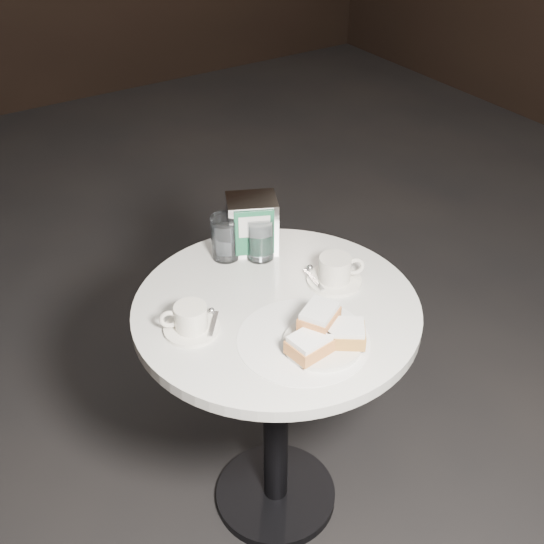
{
  "coord_description": "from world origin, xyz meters",
  "views": [
    {
      "loc": [
        -0.71,
        -1.09,
        1.76
      ],
      "look_at": [
        0.0,
        0.02,
        0.83
      ],
      "focal_mm": 45.0,
      "sensor_mm": 36.0,
      "label": 1
    }
  ],
  "objects_px": {
    "beignet_plate": "(324,336)",
    "coffee_cup_left": "(191,320)",
    "cafe_table": "(276,365)",
    "water_glass_right": "(260,238)",
    "napkin_dispenser": "(252,224)",
    "water_glass_left": "(225,238)",
    "coffee_cup_right": "(335,271)"
  },
  "relations": [
    {
      "from": "beignet_plate",
      "to": "coffee_cup_left",
      "type": "xyz_separation_m",
      "value": [
        -0.22,
        0.21,
        -0.0
      ]
    },
    {
      "from": "water_glass_left",
      "to": "napkin_dispenser",
      "type": "height_order",
      "value": "napkin_dispenser"
    },
    {
      "from": "cafe_table",
      "to": "coffee_cup_left",
      "type": "relative_size",
      "value": 4.34
    },
    {
      "from": "cafe_table",
      "to": "water_glass_left",
      "type": "height_order",
      "value": "water_glass_left"
    },
    {
      "from": "beignet_plate",
      "to": "coffee_cup_left",
      "type": "bearing_deg",
      "value": 136.6
    },
    {
      "from": "coffee_cup_right",
      "to": "water_glass_right",
      "type": "relative_size",
      "value": 1.53
    },
    {
      "from": "water_glass_right",
      "to": "beignet_plate",
      "type": "bearing_deg",
      "value": -100.57
    },
    {
      "from": "coffee_cup_left",
      "to": "water_glass_left",
      "type": "relative_size",
      "value": 1.42
    },
    {
      "from": "cafe_table",
      "to": "water_glass_left",
      "type": "distance_m",
      "value": 0.36
    },
    {
      "from": "napkin_dispenser",
      "to": "coffee_cup_right",
      "type": "bearing_deg",
      "value": -43.96
    },
    {
      "from": "cafe_table",
      "to": "water_glass_left",
      "type": "bearing_deg",
      "value": 89.86
    },
    {
      "from": "napkin_dispenser",
      "to": "water_glass_left",
      "type": "bearing_deg",
      "value": -158.39
    },
    {
      "from": "beignet_plate",
      "to": "napkin_dispenser",
      "type": "distance_m",
      "value": 0.44
    },
    {
      "from": "cafe_table",
      "to": "water_glass_right",
      "type": "relative_size",
      "value": 6.22
    },
    {
      "from": "water_glass_left",
      "to": "napkin_dispenser",
      "type": "relative_size",
      "value": 0.75
    },
    {
      "from": "coffee_cup_left",
      "to": "coffee_cup_right",
      "type": "distance_m",
      "value": 0.39
    },
    {
      "from": "cafe_table",
      "to": "water_glass_right",
      "type": "height_order",
      "value": "water_glass_right"
    },
    {
      "from": "beignet_plate",
      "to": "water_glass_right",
      "type": "distance_m",
      "value": 0.39
    },
    {
      "from": "coffee_cup_left",
      "to": "napkin_dispenser",
      "type": "height_order",
      "value": "napkin_dispenser"
    },
    {
      "from": "beignet_plate",
      "to": "coffee_cup_left",
      "type": "height_order",
      "value": "beignet_plate"
    },
    {
      "from": "beignet_plate",
      "to": "napkin_dispenser",
      "type": "bearing_deg",
      "value": 79.98
    },
    {
      "from": "cafe_table",
      "to": "napkin_dispenser",
      "type": "relative_size",
      "value": 4.61
    },
    {
      "from": "coffee_cup_left",
      "to": "beignet_plate",
      "type": "bearing_deg",
      "value": -20.03
    },
    {
      "from": "coffee_cup_right",
      "to": "water_glass_right",
      "type": "bearing_deg",
      "value": 139.96
    },
    {
      "from": "water_glass_left",
      "to": "water_glass_right",
      "type": "xyz_separation_m",
      "value": [
        0.08,
        -0.05,
        -0.0
      ]
    },
    {
      "from": "coffee_cup_right",
      "to": "napkin_dispenser",
      "type": "relative_size",
      "value": 1.13
    },
    {
      "from": "water_glass_right",
      "to": "cafe_table",
      "type": "bearing_deg",
      "value": -111.16
    },
    {
      "from": "water_glass_left",
      "to": "water_glass_right",
      "type": "distance_m",
      "value": 0.09
    },
    {
      "from": "cafe_table",
      "to": "coffee_cup_right",
      "type": "relative_size",
      "value": 4.08
    },
    {
      "from": "coffee_cup_left",
      "to": "water_glass_right",
      "type": "height_order",
      "value": "water_glass_right"
    },
    {
      "from": "coffee_cup_left",
      "to": "coffee_cup_right",
      "type": "relative_size",
      "value": 0.94
    },
    {
      "from": "water_glass_right",
      "to": "napkin_dispenser",
      "type": "relative_size",
      "value": 0.74
    }
  ]
}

